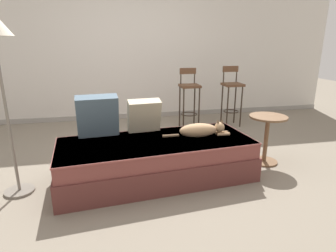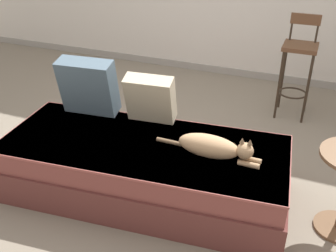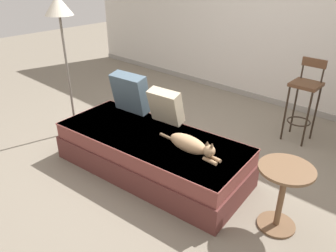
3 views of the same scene
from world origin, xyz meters
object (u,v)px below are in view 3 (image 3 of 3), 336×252
couch (151,153)px  side_table (283,189)px  bar_stool_near_window (305,95)px  throw_pillow_middle (166,106)px  floor_lamp (60,19)px  cat (191,145)px  throw_pillow_corner (130,93)px

couch → side_table: size_ratio=3.60×
couch → bar_stool_near_window: size_ratio=2.11×
bar_stool_near_window → side_table: bearing=-72.3°
throw_pillow_middle → floor_lamp: size_ratio=0.23×
bar_stool_near_window → side_table: bar_stool_near_window is taller
throw_pillow_middle → side_table: throw_pillow_middle is taller
bar_stool_near_window → side_table: (0.51, -1.61, -0.21)m
bar_stool_near_window → throw_pillow_middle: bearing=-123.3°
couch → cat: cat is taller
throw_pillow_middle → floor_lamp: 1.57m
couch → throw_pillow_corner: size_ratio=4.61×
throw_pillow_middle → bar_stool_near_window: bearing=56.7°
throw_pillow_middle → bar_stool_near_window: bar_stool_near_window is taller
throw_pillow_corner → side_table: (1.96, -0.13, -0.28)m
throw_pillow_corner → bar_stool_near_window: 2.07m
bar_stool_near_window → floor_lamp: size_ratio=0.60×
side_table → floor_lamp: size_ratio=0.35×
throw_pillow_middle → cat: size_ratio=0.52×
couch → throw_pillow_corner: (-0.59, 0.27, 0.44)m
bar_stool_near_window → floor_lamp: floor_lamp is taller
side_table → floor_lamp: 2.94m
couch → throw_pillow_corner: 0.79m
cat → floor_lamp: 2.10m
throw_pillow_middle → bar_stool_near_window: 1.71m
throw_pillow_corner → cat: bearing=-12.7°
side_table → bar_stool_near_window: bearing=107.7°
throw_pillow_middle → bar_stool_near_window: (0.94, 1.43, -0.03)m
throw_pillow_corner → cat: size_ratio=0.62×
couch → side_table: side_table is taller
couch → cat: 0.58m
bar_stool_near_window → throw_pillow_corner: bearing=-134.4°
cat → floor_lamp: bearing=-178.2°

